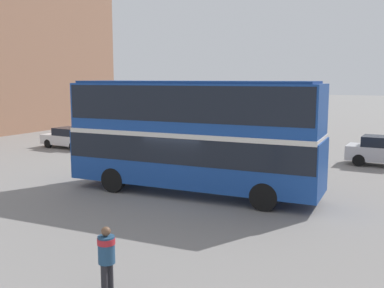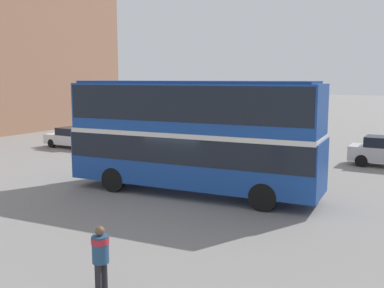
# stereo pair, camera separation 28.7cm
# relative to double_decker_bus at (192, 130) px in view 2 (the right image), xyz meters

# --- Properties ---
(ground_plane) EXTENTS (240.00, 240.00, 0.00)m
(ground_plane) POSITION_rel_double_decker_bus_xyz_m (-0.27, -0.34, -2.73)
(ground_plane) COLOR gray
(double_decker_bus) EXTENTS (10.83, 3.07, 4.76)m
(double_decker_bus) POSITION_rel_double_decker_bus_xyz_m (0.00, 0.00, 0.00)
(double_decker_bus) COLOR #194293
(double_decker_bus) RESTS_ON ground_plane
(pedestrian_foreground) EXTENTS (0.45, 0.45, 1.63)m
(pedestrian_foreground) POSITION_rel_double_decker_bus_xyz_m (2.48, -8.89, -1.73)
(pedestrian_foreground) COLOR #232328
(pedestrian_foreground) RESTS_ON ground_plane
(parked_car_side_street) EXTENTS (4.09, 2.09, 1.42)m
(parked_car_side_street) POSITION_rel_double_decker_bus_xyz_m (-13.51, 7.32, -2.01)
(parked_car_side_street) COLOR silver
(parked_car_side_street) RESTS_ON ground_plane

